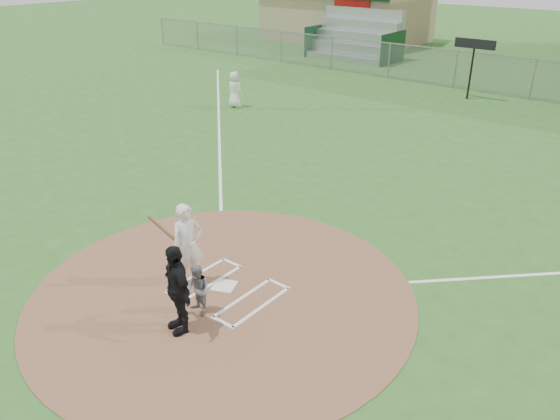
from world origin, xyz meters
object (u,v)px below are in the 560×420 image
Objects in this scene: catcher at (198,290)px; batter_at_plate at (188,245)px; umpire at (177,289)px; ondeck_player at (235,90)px; home_plate at (224,286)px.

batter_at_plate reaches higher than catcher.
umpire is 16.99m from ondeck_player.
ondeck_player is (-10.78, 13.12, -0.12)m from umpire.
umpire is (0.37, -1.62, 0.92)m from home_plate.
catcher is at bearing -34.09° from batter_at_plate.
batter_at_plate is (-1.07, 1.26, 0.03)m from umpire.
umpire reaches higher than catcher.
home_plate is 0.26× the size of umpire.
umpire is at bearing -49.61° from batter_at_plate.
umpire reaches higher than home_plate.
ondeck_player is at bearing 129.30° from batter_at_plate.
catcher is 1.26m from batter_at_plate.
catcher is 0.71m from umpire.
home_plate is 0.29× the size of ondeck_player.
batter_at_plate is (-0.70, -0.36, 0.95)m from home_plate.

